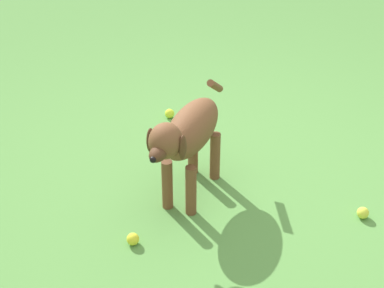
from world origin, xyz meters
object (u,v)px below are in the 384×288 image
(tennis_ball_0, at_px, (133,239))
(tennis_ball_3, at_px, (170,113))
(dog, at_px, (188,134))
(tennis_ball_2, at_px, (363,213))

(tennis_ball_0, distance_m, tennis_ball_3, 1.33)
(tennis_ball_0, relative_size, tennis_ball_3, 1.00)
(dog, bearing_deg, tennis_ball_0, -12.36)
(dog, relative_size, tennis_ball_0, 10.66)
(tennis_ball_0, height_order, tennis_ball_2, same)
(tennis_ball_2, distance_m, tennis_ball_3, 1.56)
(tennis_ball_2, height_order, tennis_ball_3, same)
(dog, height_order, tennis_ball_3, dog)
(dog, bearing_deg, tennis_ball_3, -148.88)
(tennis_ball_0, xyz_separation_m, tennis_ball_3, (-0.64, -1.17, 0.00))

